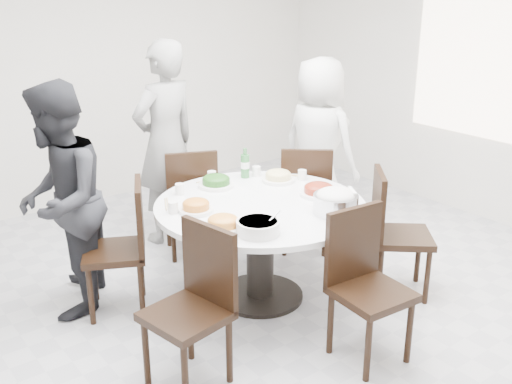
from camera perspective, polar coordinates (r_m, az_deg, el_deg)
floor at (r=4.24m, az=-0.21°, el=-12.37°), size 6.00×6.00×0.01m
wall_back at (r=6.31m, az=-17.30°, el=11.07°), size 6.00×0.01×2.80m
dining_table at (r=4.38m, az=0.40°, el=-5.66°), size 1.50×1.50×0.75m
chair_ne at (r=5.17m, az=4.67°, el=-0.46°), size 0.59×0.59×0.95m
chair_n at (r=5.10m, az=-6.35°, el=-0.80°), size 0.55×0.55×0.95m
chair_nw at (r=4.30m, az=-13.35°, el=-5.30°), size 0.57×0.57×0.95m
chair_sw at (r=3.47m, az=-6.68°, el=-11.28°), size 0.49×0.49×0.95m
chair_s at (r=3.73m, az=11.00°, el=-9.15°), size 0.45×0.45×0.95m
chair_se at (r=4.55m, az=13.77°, el=-3.90°), size 0.59×0.59×0.95m
diner_right at (r=5.55m, az=5.98°, el=4.47°), size 0.65×0.87×1.61m
diner_middle at (r=5.30m, az=-8.61°, el=4.62°), size 0.71×0.53×1.78m
diner_left at (r=4.29m, az=-18.16°, el=-0.86°), size 0.94×1.00×1.64m
dish_greens at (r=4.57m, az=-3.82°, el=0.92°), size 0.27×0.27×0.07m
dish_pale at (r=4.68m, az=2.12°, el=1.41°), size 0.25×0.25×0.07m
dish_orange at (r=4.09m, az=-5.74°, el=-1.48°), size 0.24×0.24×0.06m
dish_redbrown at (r=4.40m, az=5.99°, el=0.09°), size 0.28×0.28×0.07m
dish_tofu at (r=3.80m, az=-3.16°, el=-3.09°), size 0.25×0.25×0.07m
rice_bowl at (r=4.07m, az=7.59°, el=-1.14°), size 0.30×0.30×0.13m
soup_bowl at (r=3.73m, az=0.19°, el=-3.36°), size 0.28×0.28×0.08m
beverage_bottle at (r=4.75m, az=-1.05°, el=2.79°), size 0.07×0.07×0.24m
tea_cups at (r=4.69m, az=-4.66°, el=1.46°), size 0.07×0.07×0.08m
chopsticks at (r=4.72m, az=-4.27°, el=1.18°), size 0.24×0.04×0.01m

